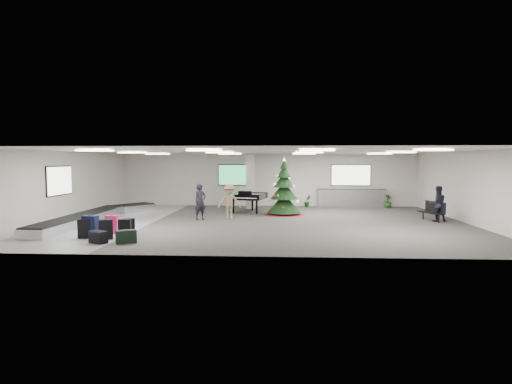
# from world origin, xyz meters

# --- Properties ---
(ground) EXTENTS (18.00, 18.00, 0.00)m
(ground) POSITION_xyz_m (0.00, 0.00, 0.00)
(ground) COLOR #3C3936
(ground) RESTS_ON ground
(room_envelope) EXTENTS (18.02, 14.02, 3.21)m
(room_envelope) POSITION_xyz_m (-0.38, 0.67, 2.33)
(room_envelope) COLOR beige
(room_envelope) RESTS_ON ground
(baggage_carousel) EXTENTS (2.28, 9.71, 0.43)m
(baggage_carousel) POSITION_xyz_m (-7.84, -0.08, 0.21)
(baggage_carousel) COLOR silver
(baggage_carousel) RESTS_ON ground
(service_counter) EXTENTS (4.05, 0.65, 1.08)m
(service_counter) POSITION_xyz_m (5.00, 6.65, 0.55)
(service_counter) COLOR silver
(service_counter) RESTS_ON ground
(suitcase_0) EXTENTS (0.52, 0.44, 0.73)m
(suitcase_0) POSITION_xyz_m (-5.42, -4.61, 0.36)
(suitcase_0) COLOR black
(suitcase_0) RESTS_ON ground
(suitcase_1) EXTENTS (0.45, 0.26, 0.69)m
(suitcase_1) POSITION_xyz_m (-4.89, -4.17, 0.33)
(suitcase_1) COLOR black
(suitcase_1) RESTS_ON ground
(pink_suitcase) EXTENTS (0.45, 0.26, 0.73)m
(pink_suitcase) POSITION_xyz_m (-5.64, -3.49, 0.35)
(pink_suitcase) COLOR #E61E5C
(pink_suitcase) RESTS_ON ground
(suitcase_3) EXTENTS (0.47, 0.33, 0.65)m
(suitcase_3) POSITION_xyz_m (-4.90, -3.73, 0.32)
(suitcase_3) COLOR black
(suitcase_3) RESTS_ON ground
(navy_suitcase) EXTENTS (0.56, 0.38, 0.83)m
(navy_suitcase) POSITION_xyz_m (-6.08, -4.35, 0.40)
(navy_suitcase) COLOR black
(navy_suitcase) RESTS_ON ground
(suitcase_5) EXTENTS (0.47, 0.28, 0.71)m
(suitcase_5) POSITION_xyz_m (-6.26, -4.41, 0.34)
(suitcase_5) COLOR black
(suitcase_5) RESTS_ON ground
(green_duffel) EXTENTS (0.73, 0.61, 0.46)m
(green_duffel) POSITION_xyz_m (-4.47, -5.21, 0.22)
(green_duffel) COLOR black
(green_duffel) RESTS_ON ground
(black_duffel) EXTENTS (0.71, 0.63, 0.43)m
(black_duffel) POSITION_xyz_m (-5.40, -5.28, 0.20)
(black_duffel) COLOR black
(black_duffel) RESTS_ON ground
(christmas_tree) EXTENTS (2.07, 2.07, 2.95)m
(christmas_tree) POSITION_xyz_m (0.92, 2.71, 1.01)
(christmas_tree) COLOR maroon
(christmas_tree) RESTS_ON ground
(grand_piano) EXTENTS (1.97, 2.36, 1.19)m
(grand_piano) POSITION_xyz_m (-0.98, 3.65, 0.85)
(grand_piano) COLOR black
(grand_piano) RESTS_ON ground
(bench) EXTENTS (0.88, 1.51, 0.91)m
(bench) POSITION_xyz_m (7.74, 0.72, 0.51)
(bench) COLOR black
(bench) RESTS_ON ground
(traveler_a) EXTENTS (0.72, 0.72, 1.68)m
(traveler_a) POSITION_xyz_m (-3.02, 0.57, 0.84)
(traveler_a) COLOR black
(traveler_a) RESTS_ON ground
(traveler_b) EXTENTS (1.18, 0.81, 1.67)m
(traveler_b) POSITION_xyz_m (-1.70, 0.99, 0.84)
(traveler_b) COLOR #907759
(traveler_b) RESTS_ON ground
(traveler_bench) EXTENTS (0.80, 0.62, 1.63)m
(traveler_bench) POSITION_xyz_m (7.90, 0.64, 0.81)
(traveler_bench) COLOR black
(traveler_bench) RESTS_ON ground
(potted_plant_left) EXTENTS (0.49, 0.45, 0.73)m
(potted_plant_left) POSITION_xyz_m (2.35, 6.38, 0.36)
(potted_plant_left) COLOR #133D18
(potted_plant_left) RESTS_ON ground
(potted_plant_right) EXTENTS (0.62, 0.62, 0.79)m
(potted_plant_right) POSITION_xyz_m (7.07, 6.24, 0.39)
(potted_plant_right) COLOR #133D18
(potted_plant_right) RESTS_ON ground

